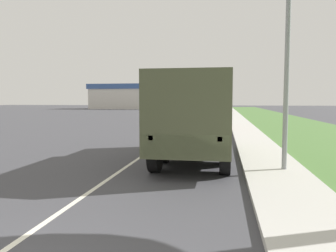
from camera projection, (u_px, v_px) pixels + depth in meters
ground_plane at (200, 116)px, 42.11m from camera, size 180.00×180.00×0.00m
lane_centre_stripe at (200, 116)px, 42.11m from camera, size 0.12×120.00×0.00m
sidewalk_right at (235, 116)px, 41.35m from camera, size 1.80×120.00×0.12m
grass_strip_right at (271, 117)px, 40.62m from camera, size 7.00×120.00×0.02m
military_truck at (196, 114)px, 11.37m from camera, size 2.31×6.91×2.89m
car_nearest_ahead at (202, 119)px, 24.31m from camera, size 1.75×4.47×1.51m
car_second_ahead at (180, 113)px, 34.98m from camera, size 1.82×4.58×1.68m
car_third_ahead at (216, 111)px, 45.09m from camera, size 1.71×4.76×1.36m
lamp_post at (280, 22)px, 9.15m from camera, size 1.69×0.24×6.96m
building_distant at (130, 96)px, 79.14m from camera, size 18.55×8.56×5.91m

